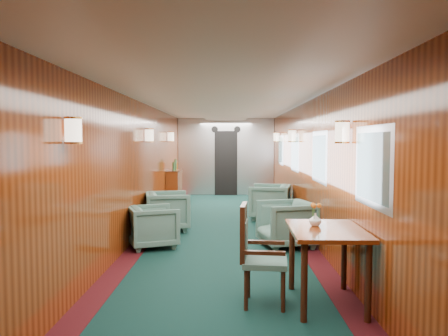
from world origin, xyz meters
The scene contains 12 objects.
room centered at (0.00, 0.00, 1.63)m, with size 12.00×12.10×2.40m.
bulkhead centered at (0.00, 5.91, 1.18)m, with size 2.98×0.17×2.39m.
windows_right centered at (1.49, 0.25, 1.45)m, with size 0.02×8.60×0.80m.
wall_sconces centered at (0.00, 0.57, 1.79)m, with size 2.97×7.97×0.25m.
dining_table centered at (1.12, -3.25, 0.67)m, with size 0.76×1.07×0.80m.
side_chair centered at (0.38, -3.26, 0.57)m, with size 0.51×0.53×1.05m.
credenza centered at (-1.34, 3.67, 0.48)m, with size 0.33×1.05×1.21m.
flower_vase centered at (1.02, -3.12, 0.87)m, with size 0.13×0.13×0.14m, color white.
armchair_left_near centered at (-1.10, -0.84, 0.33)m, with size 0.71×0.73×0.67m, color #1E4742.
armchair_left_far centered at (-1.06, 0.49, 0.37)m, with size 0.79×0.81×0.74m, color #1E4742.
armchair_right_near centered at (1.02, -0.78, 0.37)m, with size 0.79×0.81×0.74m, color #1E4742.
armchair_right_far centered at (0.98, 1.66, 0.38)m, with size 0.81×0.84×0.76m, color #1E4742.
Camera 1 is at (0.11, -7.71, 1.70)m, focal length 35.00 mm.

